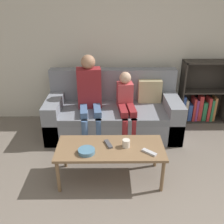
{
  "coord_description": "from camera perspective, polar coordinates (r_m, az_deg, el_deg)",
  "views": [
    {
      "loc": [
        -0.17,
        -1.24,
        2.01
      ],
      "look_at": [
        -0.15,
        1.66,
        0.61
      ],
      "focal_mm": 40.0,
      "sensor_mm": 36.0,
      "label": 1
    }
  ],
  "objects": [
    {
      "name": "wall_back",
      "position": [
        4.1,
        1.98,
        15.71
      ],
      "size": [
        12.0,
        0.06,
        2.6
      ],
      "color": "beige",
      "rests_on": "ground_plane"
    },
    {
      "name": "couch",
      "position": [
        3.89,
        0.4,
        -0.36
      ],
      "size": [
        1.99,
        0.88,
        0.93
      ],
      "color": "gray",
      "rests_on": "ground_plane"
    },
    {
      "name": "bookshelf",
      "position": [
        4.47,
        19.61,
        2.95
      ],
      "size": [
        0.78,
        0.28,
        1.04
      ],
      "color": "#332D28",
      "rests_on": "ground_plane"
    },
    {
      "name": "coffee_table",
      "position": [
        2.86,
        -0.39,
        -8.7
      ],
      "size": [
        1.22,
        0.52,
        0.44
      ],
      "color": "brown",
      "rests_on": "ground_plane"
    },
    {
      "name": "person_adult",
      "position": [
        3.66,
        -5.17,
        4.61
      ],
      "size": [
        0.38,
        0.64,
        1.22
      ],
      "rotation": [
        0.0,
        0.0,
        0.11
      ],
      "color": "#476693",
      "rests_on": "ground_plane"
    },
    {
      "name": "person_child",
      "position": [
        3.66,
        3.25,
        2.23
      ],
      "size": [
        0.28,
        0.63,
        0.97
      ],
      "rotation": [
        0.0,
        0.0,
        0.1
      ],
      "color": "maroon",
      "rests_on": "ground_plane"
    },
    {
      "name": "cup_near",
      "position": [
        2.82,
        3.25,
        -7.16
      ],
      "size": [
        0.09,
        0.09,
        0.09
      ],
      "color": "silver",
      "rests_on": "coffee_table"
    },
    {
      "name": "tv_remote_0",
      "position": [
        2.77,
        8.52,
        -9.08
      ],
      "size": [
        0.16,
        0.15,
        0.02
      ],
      "rotation": [
        0.0,
        0.0,
        0.85
      ],
      "color": "#B7B7BC",
      "rests_on": "coffee_table"
    },
    {
      "name": "tv_remote_1",
      "position": [
        2.87,
        -0.84,
        -7.32
      ],
      "size": [
        0.1,
        0.18,
        0.02
      ],
      "rotation": [
        0.0,
        0.0,
        0.35
      ],
      "color": "#47474C",
      "rests_on": "coffee_table"
    },
    {
      "name": "snack_bowl",
      "position": [
        2.75,
        -5.85,
        -8.9
      ],
      "size": [
        0.18,
        0.18,
        0.05
      ],
      "color": "teal",
      "rests_on": "coffee_table"
    }
  ]
}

